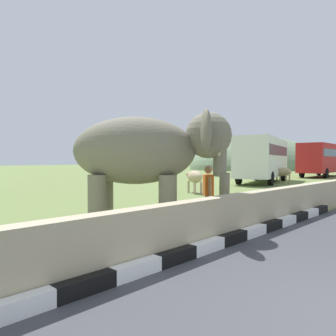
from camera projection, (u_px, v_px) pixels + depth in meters
The scene contains 9 objects.
striped_curb at pixel (157, 263), 5.24m from camera, with size 16.20×0.20×0.24m.
barrier_parapet at pixel (224, 218), 7.13m from camera, with size 28.00×0.36×1.00m, color tan.
elephant at pixel (149, 153), 8.08m from camera, with size 3.80×3.87×3.01m.
person_handler at pixel (208, 192), 8.89m from camera, with size 0.51×0.54×1.66m.
bus_white at pixel (263, 157), 25.63m from camera, with size 9.54×4.95×3.50m.
bus_red at pixel (322, 157), 34.62m from camera, with size 9.61×3.07×3.50m.
cow_near at pixel (194, 177), 17.30m from camera, with size 1.26×1.86×1.23m.
cow_mid at pixel (283, 172), 24.97m from camera, with size 1.00×1.93×1.23m.
hill_east at pixel (257, 169), 64.61m from camera, with size 30.44×24.35×13.01m.
Camera 1 is at (-3.98, -0.32, 1.80)m, focal length 34.23 mm.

